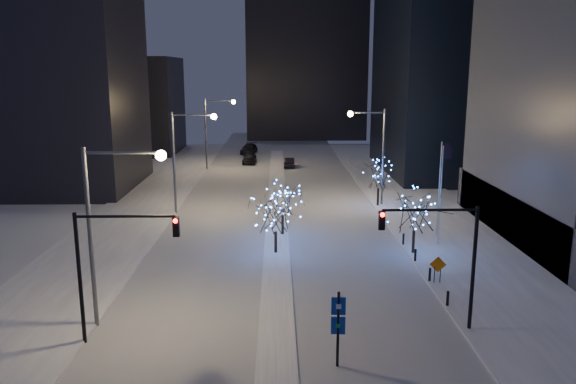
{
  "coord_description": "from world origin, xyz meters",
  "views": [
    {
      "loc": [
        0.08,
        -27.1,
        13.91
      ],
      "look_at": [
        0.86,
        13.79,
        5.0
      ],
      "focal_mm": 35.0,
      "sensor_mm": 36.0,
      "label": 1
    }
  ],
  "objects_px": {
    "car_far": "(249,149)",
    "holiday_tree_plaza_far": "(379,175)",
    "street_lamp_w_far": "(213,124)",
    "traffic_signal_east": "(446,247)",
    "traffic_signal_west": "(109,256)",
    "street_lamp_w_mid": "(184,148)",
    "construction_sign": "(438,267)",
    "street_lamp_east": "(375,144)",
    "holiday_tree_median_near": "(276,213)",
    "holiday_tree_plaza_near": "(415,209)",
    "holiday_tree_median_far": "(283,201)",
    "street_lamp_w_near": "(108,212)",
    "car_near": "(249,158)",
    "car_mid": "(289,162)",
    "wayfinding_sign": "(338,321)"
  },
  "relations": [
    {
      "from": "street_lamp_w_near",
      "to": "holiday_tree_plaza_far",
      "type": "relative_size",
      "value": 2.08
    },
    {
      "from": "street_lamp_w_near",
      "to": "holiday_tree_median_near",
      "type": "xyz_separation_m",
      "value": [
        8.86,
        12.21,
        -3.23
      ]
    },
    {
      "from": "car_mid",
      "to": "car_far",
      "type": "bearing_deg",
      "value": -61.83
    },
    {
      "from": "street_lamp_w_far",
      "to": "car_near",
      "type": "xyz_separation_m",
      "value": [
        4.78,
        5.09,
        -5.68
      ]
    },
    {
      "from": "street_lamp_w_mid",
      "to": "traffic_signal_east",
      "type": "relative_size",
      "value": 1.43
    },
    {
      "from": "car_near",
      "to": "car_far",
      "type": "xyz_separation_m",
      "value": [
        -0.58,
        10.47,
        -0.02
      ]
    },
    {
      "from": "street_lamp_w_mid",
      "to": "car_far",
      "type": "distance_m",
      "value": 41.17
    },
    {
      "from": "traffic_signal_east",
      "to": "car_mid",
      "type": "distance_m",
      "value": 53.65
    },
    {
      "from": "car_mid",
      "to": "holiday_tree_plaza_near",
      "type": "distance_m",
      "value": 41.09
    },
    {
      "from": "street_lamp_w_near",
      "to": "car_near",
      "type": "bearing_deg",
      "value": 85.04
    },
    {
      "from": "street_lamp_w_far",
      "to": "wayfinding_sign",
      "type": "bearing_deg",
      "value": -77.76
    },
    {
      "from": "holiday_tree_plaza_far",
      "to": "car_far",
      "type": "bearing_deg",
      "value": 111.78
    },
    {
      "from": "street_lamp_east",
      "to": "holiday_tree_median_near",
      "type": "xyz_separation_m",
      "value": [
        -10.16,
        -15.79,
        -3.18
      ]
    },
    {
      "from": "street_lamp_w_mid",
      "to": "car_mid",
      "type": "height_order",
      "value": "street_lamp_w_mid"
    },
    {
      "from": "street_lamp_w_near",
      "to": "traffic_signal_west",
      "type": "distance_m",
      "value": 2.7
    },
    {
      "from": "street_lamp_east",
      "to": "holiday_tree_median_near",
      "type": "relative_size",
      "value": 1.98
    },
    {
      "from": "wayfinding_sign",
      "to": "holiday_tree_plaza_far",
      "type": "bearing_deg",
      "value": 81.18
    },
    {
      "from": "street_lamp_w_near",
      "to": "holiday_tree_median_far",
      "type": "distance_m",
      "value": 19.85
    },
    {
      "from": "street_lamp_w_near",
      "to": "construction_sign",
      "type": "height_order",
      "value": "street_lamp_w_near"
    },
    {
      "from": "street_lamp_w_mid",
      "to": "street_lamp_w_far",
      "type": "relative_size",
      "value": 1.0
    },
    {
      "from": "street_lamp_w_far",
      "to": "holiday_tree_plaza_near",
      "type": "distance_m",
      "value": 42.82
    },
    {
      "from": "car_mid",
      "to": "car_far",
      "type": "height_order",
      "value": "car_far"
    },
    {
      "from": "holiday_tree_median_near",
      "to": "holiday_tree_median_far",
      "type": "xyz_separation_m",
      "value": [
        0.58,
        4.91,
        -0.25
      ]
    },
    {
      "from": "street_lamp_w_mid",
      "to": "holiday_tree_median_far",
      "type": "height_order",
      "value": "street_lamp_w_mid"
    },
    {
      "from": "traffic_signal_west",
      "to": "car_near",
      "type": "xyz_separation_m",
      "value": [
        4.28,
        57.09,
        -3.94
      ]
    },
    {
      "from": "street_lamp_w_near",
      "to": "holiday_tree_plaza_near",
      "type": "relative_size",
      "value": 1.84
    },
    {
      "from": "traffic_signal_west",
      "to": "street_lamp_w_far",
      "type": "bearing_deg",
      "value": 90.55
    },
    {
      "from": "car_far",
      "to": "holiday_tree_plaza_far",
      "type": "bearing_deg",
      "value": -60.49
    },
    {
      "from": "street_lamp_w_mid",
      "to": "traffic_signal_east",
      "type": "distance_m",
      "value": 31.6
    },
    {
      "from": "holiday_tree_plaza_near",
      "to": "wayfinding_sign",
      "type": "distance_m",
      "value": 18.29
    },
    {
      "from": "street_lamp_w_mid",
      "to": "construction_sign",
      "type": "bearing_deg",
      "value": -44.68
    },
    {
      "from": "street_lamp_east",
      "to": "street_lamp_w_far",
      "type": "bearing_deg",
      "value": 130.85
    },
    {
      "from": "street_lamp_east",
      "to": "holiday_tree_median_far",
      "type": "xyz_separation_m",
      "value": [
        -9.58,
        -10.88,
        -3.43
      ]
    },
    {
      "from": "traffic_signal_east",
      "to": "holiday_tree_median_far",
      "type": "height_order",
      "value": "traffic_signal_east"
    },
    {
      "from": "construction_sign",
      "to": "traffic_signal_east",
      "type": "bearing_deg",
      "value": -98.34
    },
    {
      "from": "holiday_tree_median_far",
      "to": "holiday_tree_plaza_near",
      "type": "relative_size",
      "value": 0.8
    },
    {
      "from": "street_lamp_w_near",
      "to": "holiday_tree_median_far",
      "type": "relative_size",
      "value": 2.31
    },
    {
      "from": "street_lamp_w_mid",
      "to": "holiday_tree_plaza_far",
      "type": "distance_m",
      "value": 19.84
    },
    {
      "from": "street_lamp_east",
      "to": "holiday_tree_plaza_far",
      "type": "distance_m",
      "value": 3.22
    },
    {
      "from": "street_lamp_east",
      "to": "traffic_signal_east",
      "type": "distance_m",
      "value": 29.08
    },
    {
      "from": "traffic_signal_west",
      "to": "wayfinding_sign",
      "type": "bearing_deg",
      "value": -13.1
    },
    {
      "from": "traffic_signal_west",
      "to": "holiday_tree_median_far",
      "type": "relative_size",
      "value": 1.61
    },
    {
      "from": "street_lamp_w_mid",
      "to": "holiday_tree_plaza_far",
      "type": "height_order",
      "value": "street_lamp_w_mid"
    },
    {
      "from": "car_far",
      "to": "holiday_tree_median_near",
      "type": "distance_m",
      "value": 53.61
    },
    {
      "from": "traffic_signal_east",
      "to": "car_mid",
      "type": "height_order",
      "value": "traffic_signal_east"
    },
    {
      "from": "street_lamp_w_mid",
      "to": "holiday_tree_plaza_near",
      "type": "height_order",
      "value": "street_lamp_w_mid"
    },
    {
      "from": "street_lamp_east",
      "to": "wayfinding_sign",
      "type": "height_order",
      "value": "street_lamp_east"
    },
    {
      "from": "street_lamp_w_far",
      "to": "traffic_signal_east",
      "type": "xyz_separation_m",
      "value": [
        17.88,
        -51.0,
        -1.74
      ]
    },
    {
      "from": "car_far",
      "to": "holiday_tree_plaza_far",
      "type": "height_order",
      "value": "holiday_tree_plaza_far"
    },
    {
      "from": "holiday_tree_plaza_far",
      "to": "car_near",
      "type": "bearing_deg",
      "value": 117.91
    }
  ]
}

